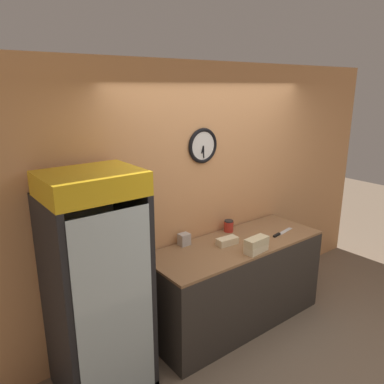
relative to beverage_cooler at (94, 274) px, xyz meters
name	(u,v)px	position (x,y,z in m)	size (l,w,h in m)	color
ground_plane	(304,367)	(1.51, -0.98, -1.02)	(14.00, 14.00, 0.00)	#7A6651
wall_back	(212,193)	(1.51, 0.33, 0.34)	(5.20, 0.09, 2.70)	tan
prep_counter	(235,282)	(1.51, -0.08, -0.56)	(1.93, 0.71, 0.91)	#332D28
beverage_cooler	(94,274)	(0.00, 0.00, 0.00)	(0.71, 0.65, 1.87)	black
sandwich_stack_bottom	(256,249)	(1.50, -0.35, -0.07)	(0.26, 0.14, 0.07)	beige
sandwich_stack_middle	(257,241)	(1.50, -0.35, 0.01)	(0.26, 0.13, 0.07)	beige
sandwich_flat_left	(227,241)	(1.40, -0.05, -0.07)	(0.23, 0.12, 0.07)	beige
chefs_knife	(280,233)	(2.04, -0.20, -0.10)	(0.37, 0.10, 0.02)	silver
condiment_jar	(229,226)	(1.65, 0.20, -0.04)	(0.10, 0.10, 0.13)	#B72D23
napkin_dispenser	(184,239)	(1.05, 0.21, -0.04)	(0.11, 0.09, 0.12)	#B7B2AD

